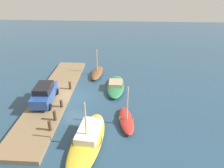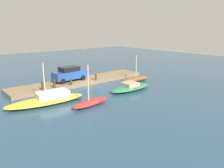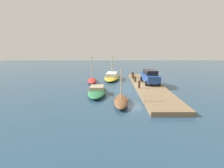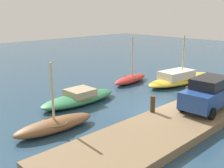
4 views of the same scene
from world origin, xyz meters
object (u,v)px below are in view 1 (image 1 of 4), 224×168
(rowboat_red, at_px, (126,120))
(mooring_post_mid_west, at_px, (61,104))
(motorboat_green, at_px, (116,86))
(rowboat_brown, at_px, (97,73))
(mooring_post_west, at_px, (70,85))
(mooring_post_mid_east, at_px, (55,116))
(sailboat_yellow, at_px, (88,139))
(mooring_post_east, at_px, (50,126))
(parked_car, at_px, (44,93))

(rowboat_red, height_order, mooring_post_mid_west, rowboat_red)
(motorboat_green, distance_m, rowboat_brown, 4.44)
(mooring_post_west, height_order, mooring_post_mid_east, mooring_post_mid_east)
(sailboat_yellow, height_order, mooring_post_east, sailboat_yellow)
(mooring_post_mid_east, bearing_deg, mooring_post_west, 180.00)
(sailboat_yellow, bearing_deg, parked_car, -129.49)
(rowboat_red, height_order, parked_car, rowboat_red)
(sailboat_yellow, bearing_deg, rowboat_brown, -170.24)
(rowboat_brown, bearing_deg, parked_car, -26.32)
(motorboat_green, height_order, rowboat_brown, rowboat_brown)
(motorboat_green, bearing_deg, mooring_post_mid_west, -46.10)
(rowboat_brown, xyz_separation_m, mooring_post_east, (11.95, -2.47, 0.55))
(rowboat_red, bearing_deg, mooring_post_west, -137.69)
(mooring_post_mid_east, height_order, parked_car, parked_car)
(motorboat_green, distance_m, mooring_post_west, 5.26)
(motorboat_green, height_order, parked_car, parked_car)
(motorboat_green, height_order, mooring_post_mid_west, mooring_post_mid_west)
(motorboat_green, relative_size, rowboat_red, 1.33)
(sailboat_yellow, bearing_deg, motorboat_green, 175.18)
(mooring_post_mid_west, relative_size, mooring_post_east, 0.82)
(mooring_post_mid_east, relative_size, mooring_post_east, 1.04)
(motorboat_green, relative_size, mooring_post_west, 6.07)
(rowboat_red, height_order, sailboat_yellow, sailboat_yellow)
(mooring_post_mid_east, bearing_deg, rowboat_brown, 166.85)
(rowboat_brown, distance_m, mooring_post_mid_east, 10.86)
(mooring_post_mid_east, distance_m, parked_car, 3.60)
(motorboat_green, bearing_deg, parked_car, -60.30)
(rowboat_red, bearing_deg, rowboat_brown, -167.14)
(rowboat_red, xyz_separation_m, mooring_post_mid_east, (0.54, -6.35, 0.58))
(rowboat_red, xyz_separation_m, mooring_post_east, (1.92, -6.35, 0.56))
(mooring_post_mid_west, bearing_deg, mooring_post_east, 0.00)
(mooring_post_mid_west, distance_m, mooring_post_mid_east, 2.11)
(mooring_post_west, bearing_deg, motorboat_green, 103.57)
(rowboat_red, xyz_separation_m, parked_car, (-2.47, -8.26, 1.05))
(motorboat_green, bearing_deg, mooring_post_east, -31.17)
(parked_car, bearing_deg, motorboat_green, 116.65)
(motorboat_green, xyz_separation_m, mooring_post_west, (1.23, -5.09, 0.53))
(parked_car, bearing_deg, mooring_post_east, 20.69)
(mooring_post_east, bearing_deg, sailboat_yellow, 74.26)
(rowboat_brown, relative_size, mooring_post_mid_west, 5.84)
(motorboat_green, bearing_deg, rowboat_red, 11.21)
(motorboat_green, xyz_separation_m, mooring_post_mid_west, (4.87, -5.09, 0.44))
(rowboat_brown, distance_m, mooring_post_mid_west, 8.82)
(motorboat_green, distance_m, mooring_post_east, 9.80)
(mooring_post_mid_west, xyz_separation_m, mooring_post_east, (3.49, 0.00, 0.08))
(motorboat_green, xyz_separation_m, rowboat_brown, (-3.59, -2.62, -0.02))
(sailboat_yellow, height_order, rowboat_brown, sailboat_yellow)
(rowboat_red, distance_m, mooring_post_mid_west, 6.55)
(sailboat_yellow, relative_size, parked_car, 1.79)
(mooring_post_west, bearing_deg, sailboat_yellow, 22.24)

